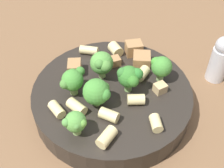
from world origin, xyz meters
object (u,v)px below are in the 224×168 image
at_px(broccoli_floret_2, 75,122).
at_px(rigatoni_3, 136,100).
at_px(broccoli_floret_4, 102,63).
at_px(rigatoni_2, 104,137).
at_px(chicken_chunk_1, 75,68).
at_px(chicken_chunk_2, 160,89).
at_px(rigatoni_1, 142,73).
at_px(chicken_chunk_0, 142,60).
at_px(rigatoni_6, 89,50).
at_px(chicken_chunk_4, 112,61).
at_px(broccoli_floret_3, 161,67).
at_px(broccoli_floret_1, 129,78).
at_px(rigatoni_0, 77,107).
at_px(broccoli_floret_0, 97,92).
at_px(rigatoni_7, 106,115).
at_px(pasta_bowl, 112,96).
at_px(chicken_chunk_3, 134,48).
at_px(rigatoni_5, 116,49).
at_px(rigatoni_4, 57,110).
at_px(pepper_shaker, 220,59).
at_px(broccoli_floret_5, 73,80).
at_px(rigatoni_8, 156,123).

bearing_deg(broccoli_floret_2, rigatoni_3, 36.94).
xyz_separation_m(broccoli_floret_4, rigatoni_2, (0.01, -0.11, -0.02)).
distance_m(chicken_chunk_1, chicken_chunk_2, 0.13).
relative_size(rigatoni_1, chicken_chunk_0, 0.80).
distance_m(rigatoni_3, rigatoni_6, 0.13).
relative_size(broccoli_floret_2, chicken_chunk_4, 2.02).
bearing_deg(broccoli_floret_2, broccoli_floret_3, 44.50).
height_order(broccoli_floret_1, rigatoni_0, broccoli_floret_1).
distance_m(broccoli_floret_2, chicken_chunk_2, 0.13).
xyz_separation_m(broccoli_floret_0, rigatoni_7, (0.01, -0.02, -0.02)).
bearing_deg(rigatoni_3, pasta_bowl, 144.01).
xyz_separation_m(rigatoni_7, chicken_chunk_4, (-0.00, 0.11, -0.00)).
height_order(chicken_chunk_1, chicken_chunk_3, chicken_chunk_3).
distance_m(rigatoni_1, rigatoni_6, 0.10).
height_order(broccoli_floret_0, rigatoni_5, broccoli_floret_0).
height_order(rigatoni_4, pepper_shaker, pepper_shaker).
distance_m(pasta_bowl, chicken_chunk_3, 0.09).
relative_size(rigatoni_0, chicken_chunk_2, 1.65).
height_order(pasta_bowl, broccoli_floret_2, broccoli_floret_2).
bearing_deg(rigatoni_4, rigatoni_0, 12.98).
bearing_deg(rigatoni_1, pasta_bowl, -147.14).
relative_size(broccoli_floret_5, rigatoni_4, 1.61).
height_order(broccoli_floret_0, rigatoni_7, broccoli_floret_0).
bearing_deg(broccoli_floret_5, broccoli_floret_4, 43.36).
height_order(broccoli_floret_2, chicken_chunk_4, broccoli_floret_2).
distance_m(rigatoni_6, chicken_chunk_1, 0.05).
xyz_separation_m(rigatoni_1, rigatoni_7, (-0.05, -0.08, -0.00)).
height_order(broccoli_floret_1, broccoli_floret_2, broccoli_floret_1).
bearing_deg(pasta_bowl, rigatoni_2, -91.99).
distance_m(broccoli_floret_1, broccoli_floret_5, 0.08).
relative_size(broccoli_floret_1, rigatoni_7, 1.67).
bearing_deg(rigatoni_2, rigatoni_0, 132.14).
bearing_deg(chicken_chunk_0, rigatoni_7, -112.18).
distance_m(broccoli_floret_0, chicken_chunk_3, 0.12).
bearing_deg(broccoli_floret_3, chicken_chunk_3, 123.40).
height_order(rigatoni_1, rigatoni_3, same).
xyz_separation_m(broccoli_floret_2, rigatoni_5, (0.04, 0.16, -0.01)).
xyz_separation_m(broccoli_floret_5, rigatoni_2, (0.05, -0.08, -0.02)).
xyz_separation_m(broccoli_floret_0, broccoli_floret_1, (0.04, 0.03, 0.00)).
height_order(broccoli_floret_4, rigatoni_5, broccoli_floret_4).
distance_m(rigatoni_8, pepper_shaker, 0.17).
distance_m(broccoli_floret_5, chicken_chunk_4, 0.08).
relative_size(rigatoni_2, chicken_chunk_4, 1.58).
bearing_deg(rigatoni_4, rigatoni_2, -30.57).
relative_size(broccoli_floret_1, rigatoni_2, 1.54).
bearing_deg(pasta_bowl, broccoli_floret_1, -9.65).
height_order(rigatoni_7, chicken_chunk_1, chicken_chunk_1).
bearing_deg(rigatoni_1, rigatoni_8, -79.44).
xyz_separation_m(rigatoni_5, chicken_chunk_3, (0.03, 0.00, 0.00)).
bearing_deg(rigatoni_7, rigatoni_6, 106.60).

